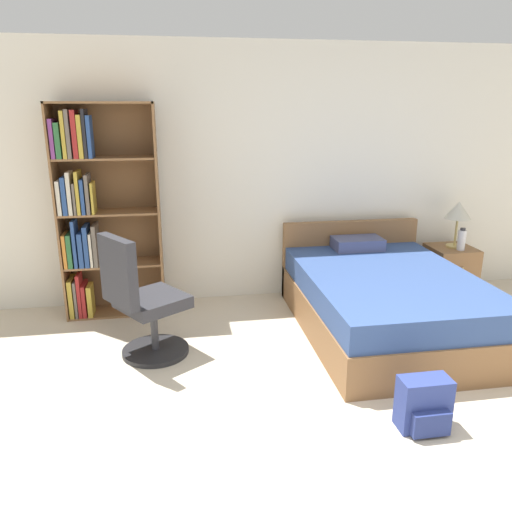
# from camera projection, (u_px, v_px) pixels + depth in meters

# --- Properties ---
(wall_back) EXTENTS (9.00, 0.06, 2.60)m
(wall_back) POSITION_uv_depth(u_px,v_px,m) (286.00, 174.00, 5.18)
(wall_back) COLOR silver
(wall_back) RESTS_ON ground_plane
(bookshelf) EXTENTS (0.93, 0.34, 2.02)m
(bookshelf) POSITION_uv_depth(u_px,v_px,m) (94.00, 212.00, 4.69)
(bookshelf) COLOR brown
(bookshelf) RESTS_ON ground_plane
(bed) EXTENTS (1.47, 2.07, 0.82)m
(bed) POSITION_uv_depth(u_px,v_px,m) (384.00, 300.00, 4.55)
(bed) COLOR brown
(bed) RESTS_ON ground_plane
(office_chair) EXTENTS (0.72, 0.70, 1.05)m
(office_chair) POSITION_uv_depth(u_px,v_px,m) (142.00, 304.00, 3.98)
(office_chair) COLOR #232326
(office_chair) RESTS_ON ground_plane
(nightstand) EXTENTS (0.45, 0.48, 0.53)m
(nightstand) POSITION_uv_depth(u_px,v_px,m) (450.00, 270.00, 5.43)
(nightstand) COLOR brown
(nightstand) RESTS_ON ground_plane
(table_lamp) EXTENTS (0.27, 0.27, 0.49)m
(table_lamp) POSITION_uv_depth(u_px,v_px,m) (458.00, 212.00, 5.26)
(table_lamp) COLOR tan
(table_lamp) RESTS_ON nightstand
(water_bottle) EXTENTS (0.08, 0.08, 0.24)m
(water_bottle) POSITION_uv_depth(u_px,v_px,m) (462.00, 240.00, 5.22)
(water_bottle) COLOR silver
(water_bottle) RESTS_ON nightstand
(backpack_blue) EXTENTS (0.32, 0.23, 0.35)m
(backpack_blue) POSITION_uv_depth(u_px,v_px,m) (424.00, 405.00, 3.16)
(backpack_blue) COLOR navy
(backpack_blue) RESTS_ON ground_plane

